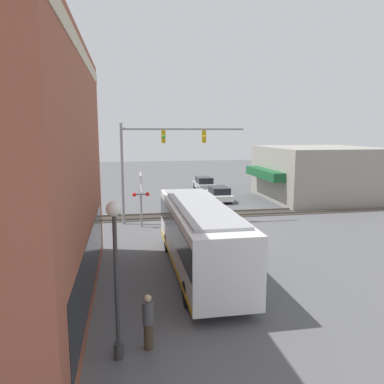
% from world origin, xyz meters
% --- Properties ---
extents(ground_plane, '(120.00, 120.00, 0.00)m').
position_xyz_m(ground_plane, '(0.00, 0.00, 0.00)').
color(ground_plane, '#565659').
extents(shop_building, '(10.62, 11.12, 5.07)m').
position_xyz_m(shop_building, '(11.28, -12.41, 2.54)').
color(shop_building, gray).
rests_on(shop_building, ground).
extents(city_bus, '(10.67, 2.59, 3.26)m').
position_xyz_m(city_bus, '(-5.70, 2.80, 1.80)').
color(city_bus, white).
rests_on(city_bus, ground).
extents(traffic_signal_gantry, '(0.42, 8.89, 7.15)m').
position_xyz_m(traffic_signal_gantry, '(4.21, 3.81, 5.27)').
color(traffic_signal_gantry, gray).
rests_on(traffic_signal_gantry, ground).
extents(crossing_signal, '(1.41, 1.18, 3.81)m').
position_xyz_m(crossing_signal, '(3.13, 5.11, 2.30)').
color(crossing_signal, gray).
rests_on(crossing_signal, ground).
extents(streetlamp, '(0.44, 0.44, 4.71)m').
position_xyz_m(streetlamp, '(-12.13, 6.48, 2.82)').
color(streetlamp, '#38383A').
rests_on(streetlamp, ground).
extents(rail_track_near, '(2.60, 60.00, 0.15)m').
position_xyz_m(rail_track_near, '(6.00, 0.00, 0.03)').
color(rail_track_near, '#332D28').
rests_on(rail_track_near, ground).
extents(parked_car_white, '(4.39, 1.82, 1.38)m').
position_xyz_m(parked_car_white, '(11.71, -2.60, 0.64)').
color(parked_car_white, silver).
rests_on(parked_car_white, ground).
extents(parked_car_silver, '(4.28, 1.82, 1.48)m').
position_xyz_m(parked_car_silver, '(18.58, -2.60, 0.68)').
color(parked_car_silver, '#B7B7BC').
rests_on(parked_car_silver, ground).
extents(pedestrian_by_lamp, '(0.34, 0.34, 1.76)m').
position_xyz_m(pedestrian_by_lamp, '(-11.78, 5.59, 0.90)').
color(pedestrian_by_lamp, '#473828').
rests_on(pedestrian_by_lamp, ground).
extents(pedestrian_near_bus, '(0.34, 0.34, 1.74)m').
position_xyz_m(pedestrian_near_bus, '(-2.43, 0.57, 0.89)').
color(pedestrian_near_bus, '#473828').
rests_on(pedestrian_near_bus, ground).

